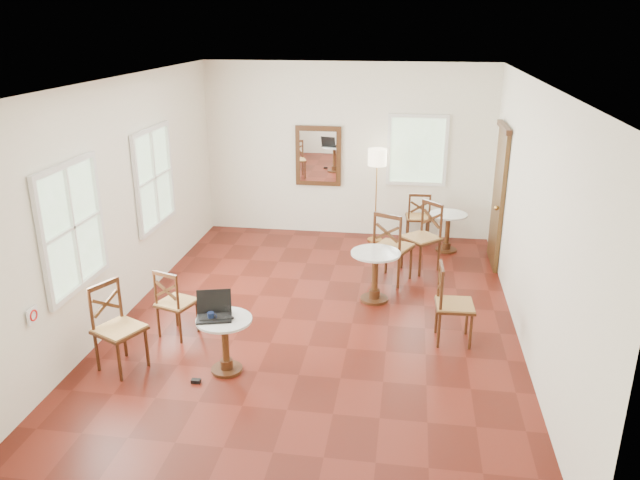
{
  "coord_description": "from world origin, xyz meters",
  "views": [
    {
      "loc": [
        1.08,
        -6.98,
        3.66
      ],
      "look_at": [
        0.0,
        0.3,
        1.0
      ],
      "focal_mm": 34.46,
      "sensor_mm": 36.0,
      "label": 1
    }
  ],
  "objects_px": {
    "chair_back_b": "(423,237)",
    "mouse": "(229,318)",
    "cafe_table_mid": "(375,271)",
    "cafe_table_back": "(448,228)",
    "water_glass": "(227,310)",
    "power_adapter": "(196,381)",
    "cafe_table_near": "(225,339)",
    "chair_mid_b": "(452,304)",
    "chair_mid_a": "(392,247)",
    "laptop": "(214,311)",
    "navy_mug": "(211,316)",
    "chair_near_a": "(175,303)",
    "floor_lamp": "(377,164)",
    "chair_back_a": "(418,217)",
    "chair_near_b": "(118,328)"
  },
  "relations": [
    {
      "from": "laptop",
      "to": "power_adapter",
      "type": "bearing_deg",
      "value": -128.26
    },
    {
      "from": "cafe_table_mid",
      "to": "cafe_table_back",
      "type": "relative_size",
      "value": 1.09
    },
    {
      "from": "chair_mid_a",
      "to": "chair_near_b",
      "type": "bearing_deg",
      "value": 69.46
    },
    {
      "from": "chair_mid_a",
      "to": "laptop",
      "type": "distance_m",
      "value": 3.25
    },
    {
      "from": "chair_back_b",
      "to": "navy_mug",
      "type": "xyz_separation_m",
      "value": [
        -2.27,
        -3.32,
        0.16
      ]
    },
    {
      "from": "laptop",
      "to": "navy_mug",
      "type": "bearing_deg",
      "value": -110.38
    },
    {
      "from": "chair_mid_a",
      "to": "chair_back_b",
      "type": "distance_m",
      "value": 0.7
    },
    {
      "from": "cafe_table_mid",
      "to": "chair_mid_b",
      "type": "relative_size",
      "value": 0.73
    },
    {
      "from": "chair_mid_b",
      "to": "water_glass",
      "type": "distance_m",
      "value": 2.64
    },
    {
      "from": "chair_mid_b",
      "to": "mouse",
      "type": "distance_m",
      "value": 2.63
    },
    {
      "from": "cafe_table_mid",
      "to": "chair_mid_a",
      "type": "xyz_separation_m",
      "value": [
        0.2,
        0.7,
        0.1
      ]
    },
    {
      "from": "chair_back_b",
      "to": "floor_lamp",
      "type": "bearing_deg",
      "value": 170.01
    },
    {
      "from": "chair_back_a",
      "to": "mouse",
      "type": "relative_size",
      "value": 8.76
    },
    {
      "from": "chair_back_b",
      "to": "cafe_table_mid",
      "type": "bearing_deg",
      "value": -71.33
    },
    {
      "from": "cafe_table_back",
      "to": "mouse",
      "type": "height_order",
      "value": "mouse"
    },
    {
      "from": "chair_near_a",
      "to": "chair_mid_a",
      "type": "distance_m",
      "value": 3.24
    },
    {
      "from": "chair_near_a",
      "to": "chair_back_a",
      "type": "xyz_separation_m",
      "value": [
        2.91,
        3.8,
        0.01
      ]
    },
    {
      "from": "chair_mid_a",
      "to": "cafe_table_back",
      "type": "bearing_deg",
      "value": -97.25
    },
    {
      "from": "navy_mug",
      "to": "cafe_table_back",
      "type": "bearing_deg",
      "value": 57.25
    },
    {
      "from": "cafe_table_mid",
      "to": "floor_lamp",
      "type": "distance_m",
      "value": 2.6
    },
    {
      "from": "cafe_table_mid",
      "to": "chair_back_a",
      "type": "relative_size",
      "value": 0.78
    },
    {
      "from": "chair_back_b",
      "to": "water_glass",
      "type": "height_order",
      "value": "chair_back_b"
    },
    {
      "from": "chair_back_b",
      "to": "mouse",
      "type": "xyz_separation_m",
      "value": [
        -2.08,
        -3.29,
        0.13
      ]
    },
    {
      "from": "chair_near_a",
      "to": "floor_lamp",
      "type": "xyz_separation_m",
      "value": [
        2.17,
        3.76,
        0.93
      ]
    },
    {
      "from": "chair_back_b",
      "to": "cafe_table_near",
      "type": "bearing_deg",
      "value": -76.91
    },
    {
      "from": "cafe_table_back",
      "to": "floor_lamp",
      "type": "xyz_separation_m",
      "value": [
        -1.21,
        0.33,
        0.97
      ]
    },
    {
      "from": "mouse",
      "to": "navy_mug",
      "type": "height_order",
      "value": "navy_mug"
    },
    {
      "from": "cafe_table_near",
      "to": "cafe_table_back",
      "type": "xyz_separation_m",
      "value": [
        2.56,
        4.14,
        0.01
      ]
    },
    {
      "from": "chair_back_a",
      "to": "mouse",
      "type": "distance_m",
      "value": 4.94
    },
    {
      "from": "cafe_table_near",
      "to": "navy_mug",
      "type": "relative_size",
      "value": 6.0
    },
    {
      "from": "chair_mid_b",
      "to": "laptop",
      "type": "distance_m",
      "value": 2.78
    },
    {
      "from": "chair_back_b",
      "to": "power_adapter",
      "type": "xyz_separation_m",
      "value": [
        -2.4,
        -3.56,
        -0.5
      ]
    },
    {
      "from": "cafe_table_near",
      "to": "chair_near_a",
      "type": "distance_m",
      "value": 1.09
    },
    {
      "from": "chair_near_a",
      "to": "laptop",
      "type": "xyz_separation_m",
      "value": [
        0.71,
        -0.65,
        0.27
      ]
    },
    {
      "from": "chair_mid_b",
      "to": "navy_mug",
      "type": "bearing_deg",
      "value": 110.26
    },
    {
      "from": "laptop",
      "to": "floor_lamp",
      "type": "bearing_deg",
      "value": 56.24
    },
    {
      "from": "chair_near_a",
      "to": "chair_near_b",
      "type": "bearing_deg",
      "value": 85.33
    },
    {
      "from": "cafe_table_back",
      "to": "navy_mug",
      "type": "distance_m",
      "value": 4.97
    },
    {
      "from": "cafe_table_near",
      "to": "chair_back_b",
      "type": "relative_size",
      "value": 0.61
    },
    {
      "from": "cafe_table_back",
      "to": "laptop",
      "type": "bearing_deg",
      "value": -123.22
    },
    {
      "from": "cafe_table_near",
      "to": "chair_near_b",
      "type": "height_order",
      "value": "chair_near_b"
    },
    {
      "from": "cafe_table_back",
      "to": "navy_mug",
      "type": "height_order",
      "value": "navy_mug"
    },
    {
      "from": "cafe_table_near",
      "to": "laptop",
      "type": "xyz_separation_m",
      "value": [
        -0.12,
        0.05,
        0.31
      ]
    },
    {
      "from": "chair_near_a",
      "to": "power_adapter",
      "type": "bearing_deg",
      "value": 138.81
    },
    {
      "from": "cafe_table_near",
      "to": "chair_mid_b",
      "type": "relative_size",
      "value": 0.66
    },
    {
      "from": "laptop",
      "to": "chair_near_a",
      "type": "bearing_deg",
      "value": 121.92
    },
    {
      "from": "cafe_table_near",
      "to": "chair_near_a",
      "type": "height_order",
      "value": "chair_near_a"
    },
    {
      "from": "chair_near_a",
      "to": "cafe_table_near",
      "type": "bearing_deg",
      "value": 158.45
    },
    {
      "from": "chair_mid_b",
      "to": "navy_mug",
      "type": "distance_m",
      "value": 2.82
    },
    {
      "from": "chair_mid_a",
      "to": "water_glass",
      "type": "xyz_separation_m",
      "value": [
        -1.68,
        -2.63,
        0.15
      ]
    }
  ]
}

